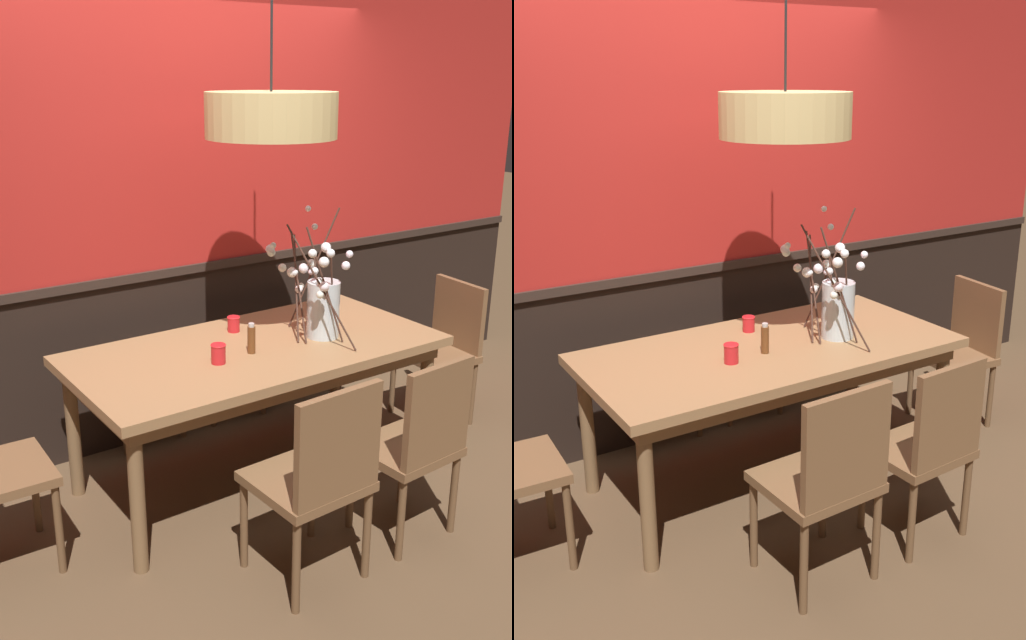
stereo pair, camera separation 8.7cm
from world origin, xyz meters
TOP-DOWN VIEW (x-y plane):
  - ground_plane at (0.00, 0.00)m, footprint 24.00×24.00m
  - back_wall at (0.00, 0.79)m, footprint 5.66×0.14m
  - dining_table at (0.00, 0.00)m, footprint 1.95×0.95m
  - chair_near_side_left at (-0.28, -0.88)m, footprint 0.47×0.45m
  - chair_far_side_right at (0.32, 0.91)m, footprint 0.46×0.47m
  - chair_head_east_end at (1.41, -0.03)m, footprint 0.43×0.48m
  - chair_near_side_right at (0.31, -0.88)m, footprint 0.45×0.41m
  - chair_far_side_left at (-0.31, 0.90)m, footprint 0.45×0.45m
  - vase_with_blossoms at (0.37, -0.08)m, footprint 0.45×0.56m
  - candle_holder_nearer_center at (-0.29, -0.10)m, footprint 0.08×0.08m
  - candle_holder_nearer_edge at (0.02, 0.26)m, footprint 0.07×0.07m
  - condiment_bottle at (-0.08, -0.07)m, footprint 0.04×0.04m
  - pendant_lamp at (0.07, -0.02)m, footprint 0.64×0.64m

SIDE VIEW (x-z plane):
  - ground_plane at x=0.00m, z-range 0.00..0.00m
  - chair_head_east_end at x=1.41m, z-range 0.06..0.95m
  - chair_near_side_right at x=0.31m, z-range 0.05..0.98m
  - chair_far_side_left at x=-0.31m, z-range 0.05..0.98m
  - chair_far_side_right at x=0.32m, z-range 0.05..1.00m
  - chair_near_side_left at x=-0.28m, z-range 0.06..1.01m
  - dining_table at x=0.00m, z-range 0.30..1.08m
  - candle_holder_nearer_edge at x=0.02m, z-range 0.77..0.86m
  - candle_holder_nearer_center at x=-0.29m, z-range 0.77..0.87m
  - condiment_bottle at x=-0.08m, z-range 0.77..0.93m
  - vase_with_blossoms at x=0.37m, z-range 0.62..1.29m
  - back_wall at x=0.00m, z-range -0.01..2.85m
  - pendant_lamp at x=0.07m, z-range 1.42..2.45m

